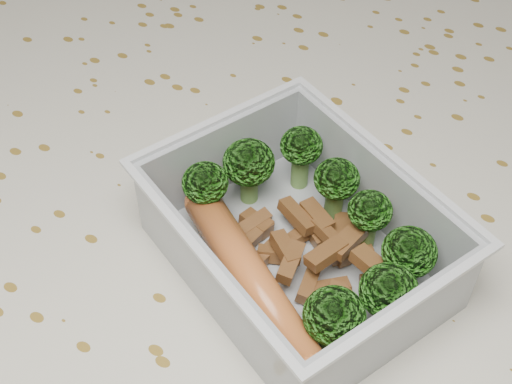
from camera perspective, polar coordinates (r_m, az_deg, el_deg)
The scene contains 6 objects.
dining_table at distance 0.55m, azimuth -0.21°, elevation -7.33°, with size 1.40×0.90×0.75m.
tablecloth at distance 0.51m, azimuth -0.23°, elevation -4.08°, with size 1.46×0.96×0.19m.
lunch_container at distance 0.44m, azimuth 3.40°, elevation -4.24°, with size 0.22×0.19×0.06m.
broccoli_florets at distance 0.43m, azimuth 5.33°, elevation -2.51°, with size 0.16×0.13×0.05m.
meat_pile at distance 0.44m, azimuth 4.83°, elevation -4.78°, with size 0.11×0.09×0.03m.
sausage at distance 0.42m, azimuth -0.45°, elevation -6.86°, with size 0.14×0.09×0.02m.
Camera 1 is at (0.18, -0.27, 1.12)m, focal length 50.00 mm.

